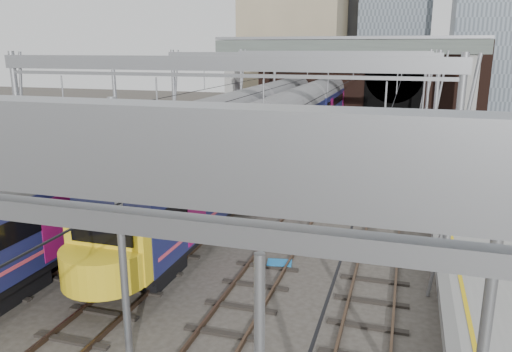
% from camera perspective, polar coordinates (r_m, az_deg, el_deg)
% --- Properties ---
extents(tracks, '(14.40, 80.00, 0.22)m').
position_cam_1_polar(tracks, '(25.53, 0.84, -4.04)').
color(tracks, '#4C3828').
rests_on(tracks, ground).
extents(overhead_line, '(16.80, 80.00, 8.00)m').
position_cam_1_polar(overhead_line, '(30.54, 4.32, 11.51)').
color(overhead_line, gray).
rests_on(overhead_line, ground).
extents(retaining_wall, '(28.00, 2.75, 9.00)m').
position_cam_1_polar(retaining_wall, '(60.56, 12.06, 10.56)').
color(retaining_wall, black).
rests_on(retaining_wall, ground).
extents(overbridge, '(28.00, 3.00, 9.25)m').
position_cam_1_polar(overbridge, '(54.69, 10.15, 13.35)').
color(overbridge, gray).
rests_on(overbridge, ground).
extents(train_main, '(2.91, 67.29, 4.97)m').
position_cam_1_polar(train_main, '(47.11, 6.21, 7.59)').
color(train_main, black).
rests_on(train_main, ground).
extents(train_second, '(2.86, 49.59, 4.90)m').
position_cam_1_polar(train_second, '(37.18, -3.27, 5.78)').
color(train_second, black).
rests_on(train_second, ground).
extents(equip_cover_b, '(1.03, 0.81, 0.11)m').
position_cam_1_polar(equip_cover_b, '(19.52, 2.69, -9.96)').
color(equip_cover_b, '#186DB6').
rests_on(equip_cover_b, ground).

